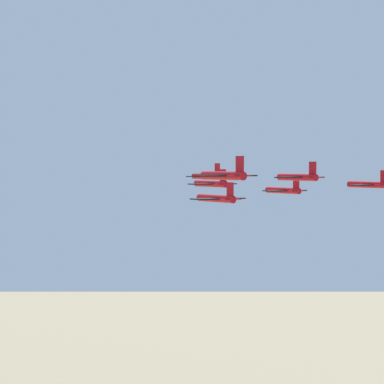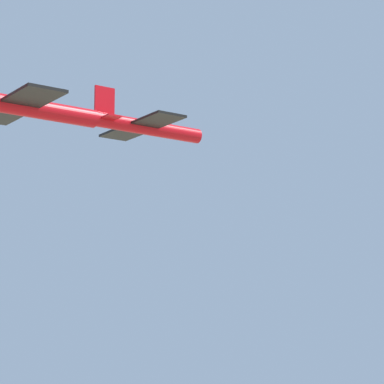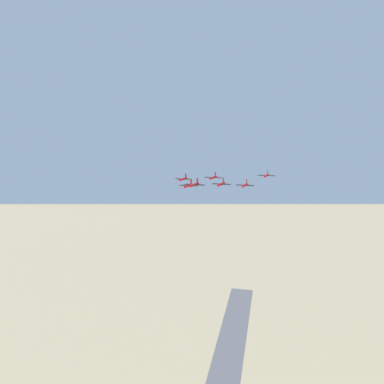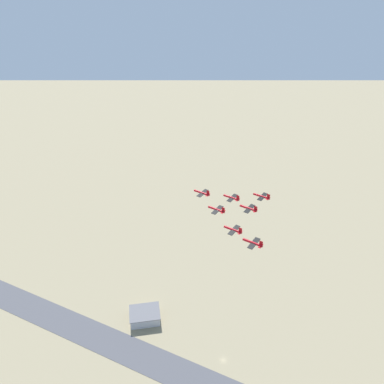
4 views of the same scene
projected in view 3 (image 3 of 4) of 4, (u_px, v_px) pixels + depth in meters
The scene contains 7 objects.
jet_0 at pixel (195, 185), 155.06m from camera, with size 7.86×7.77×3.00m.
jet_1 at pixel (221, 184), 164.77m from camera, with size 7.86×7.77×3.00m.
jet_2 at pixel (188, 185), 170.30m from camera, with size 7.86×7.77×3.00m.
jet_3 at pixel (245, 185), 174.60m from camera, with size 7.86×7.77×3.00m.
jet_4 at pixel (213, 177), 179.46m from camera, with size 7.86×7.77×3.00m.
jet_5 at pixel (183, 179), 184.98m from camera, with size 7.86×7.77×3.00m.
jet_6 at pixel (266, 175), 183.61m from camera, with size 7.86×7.77×3.00m.
Camera 3 is at (163.91, -44.05, 185.23)m, focal length 35.00 mm.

